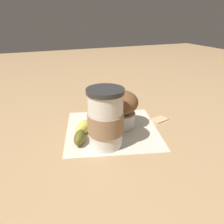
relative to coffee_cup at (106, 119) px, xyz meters
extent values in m
plane|color=tan|center=(0.06, -0.04, -0.07)|extent=(3.00, 3.00, 0.00)
cube|color=beige|center=(0.06, -0.04, -0.07)|extent=(0.30, 0.30, 0.00)
cylinder|color=silver|center=(0.00, 0.00, 0.00)|extent=(0.08, 0.08, 0.13)
cylinder|color=#2D2D2D|center=(0.00, 0.00, 0.07)|extent=(0.09, 0.09, 0.01)
cylinder|color=#997551|center=(0.00, 0.00, -0.01)|extent=(0.08, 0.08, 0.05)
cylinder|color=white|center=(0.07, -0.07, -0.05)|extent=(0.07, 0.07, 0.04)
ellipsoid|color=brown|center=(0.07, -0.07, 0.00)|extent=(0.09, 0.09, 0.06)
ellipsoid|color=#D6CC4C|center=(0.11, -0.01, -0.05)|extent=(0.04, 0.06, 0.03)
ellipsoid|color=#D6CC4C|center=(0.07, 0.03, -0.05)|extent=(0.07, 0.07, 0.03)
ellipsoid|color=brown|center=(0.03, 0.06, -0.05)|extent=(0.06, 0.05, 0.03)
cube|color=#E0B27F|center=(0.06, -0.19, -0.06)|extent=(0.04, 0.06, 0.01)
camera|label=1|loc=(-0.42, 0.16, 0.22)|focal=35.00mm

